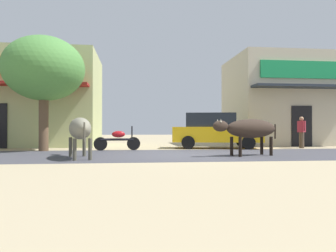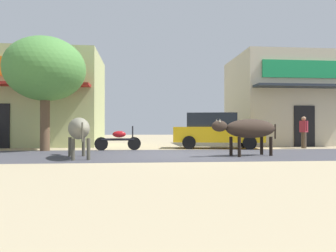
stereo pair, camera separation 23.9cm
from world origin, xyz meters
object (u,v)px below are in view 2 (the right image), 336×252
cow_near_brown (79,129)px  cow_far_dark (249,129)px  pedestrian_by_shop (304,130)px  roadside_tree (45,70)px  parked_motorcycle (119,139)px  parked_hatchback_car (216,130)px

cow_near_brown → cow_far_dark: bearing=2.8°
cow_far_dark → pedestrian_by_shop: size_ratio=1.68×
roadside_tree → cow_far_dark: (7.56, -3.27, -2.47)m
cow_near_brown → parked_motorcycle: bearing=73.8°
parked_motorcycle → cow_far_dark: (4.53, -3.26, 0.44)m
parked_hatchback_car → parked_motorcycle: bearing=-167.1°
roadside_tree → parked_hatchback_car: (7.48, 1.02, -2.53)m
cow_near_brown → pedestrian_by_shop: size_ratio=1.82×
roadside_tree → cow_near_brown: size_ratio=1.74×
parked_motorcycle → parked_hatchback_car: bearing=12.9°
cow_near_brown → parked_hatchback_car: bearing=39.7°
parked_motorcycle → pedestrian_by_shop: size_ratio=1.30×
roadside_tree → cow_near_brown: 4.76m
parked_hatchback_car → cow_near_brown: (-5.48, -4.55, 0.06)m
parked_hatchback_car → pedestrian_by_shop: (4.11, -0.37, 0.02)m
parked_hatchback_car → cow_near_brown: bearing=-140.3°
parked_motorcycle → cow_near_brown: (-1.03, -3.53, 0.45)m
parked_hatchback_car → parked_motorcycle: (-4.45, -1.02, -0.38)m
roadside_tree → parked_hatchback_car: size_ratio=1.09×
parked_motorcycle → pedestrian_by_shop: (8.56, 0.65, 0.41)m
parked_motorcycle → cow_near_brown: bearing=-106.2°
cow_near_brown → cow_far_dark: cow_near_brown is taller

